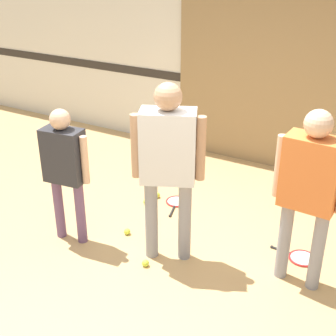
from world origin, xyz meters
TOP-DOWN VIEW (x-y plane):
  - ground_plane at (0.00, 0.00)m, footprint 16.00×16.00m
  - wall_back at (0.00, 2.69)m, footprint 16.00×0.07m
  - wall_panel at (0.31, 2.63)m, footprint 3.37×0.05m
  - person_instructor at (-0.17, 0.15)m, footprint 0.60×0.44m
  - person_student_left at (-1.17, -0.08)m, footprint 0.52×0.26m
  - person_student_right at (1.01, 0.40)m, footprint 0.61×0.27m
  - racket_spare_on_floor at (-0.59, 1.08)m, footprint 0.32×0.50m
  - racket_second_spare at (0.96, 0.75)m, footprint 0.48×0.29m
  - tennis_ball_near_instructor at (-0.27, -0.09)m, footprint 0.07×0.07m
  - tennis_ball_by_spare_racket at (-0.85, 1.09)m, footprint 0.07×0.07m
  - tennis_ball_stray_left at (-0.72, 0.26)m, footprint 0.07×0.07m
  - tennis_ball_stray_right at (-0.88, 0.89)m, footprint 0.07×0.07m

SIDE VIEW (x-z plane):
  - ground_plane at x=0.00m, z-range 0.00..0.00m
  - racket_spare_on_floor at x=-0.59m, z-range -0.01..0.03m
  - racket_second_spare at x=0.96m, z-range -0.01..0.03m
  - tennis_ball_near_instructor at x=-0.27m, z-range 0.00..0.07m
  - tennis_ball_by_spare_racket at x=-0.85m, z-range 0.00..0.07m
  - tennis_ball_stray_left at x=-0.72m, z-range 0.00..0.07m
  - tennis_ball_stray_right at x=-0.88m, z-range 0.00..0.07m
  - person_student_left at x=-1.17m, z-range 0.16..1.55m
  - person_student_right at x=1.01m, z-range 0.19..1.80m
  - person_instructor at x=-0.17m, z-range 0.20..1.92m
  - wall_panel at x=0.31m, z-range 0.00..2.21m
  - wall_back at x=0.00m, z-range 0.00..3.20m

